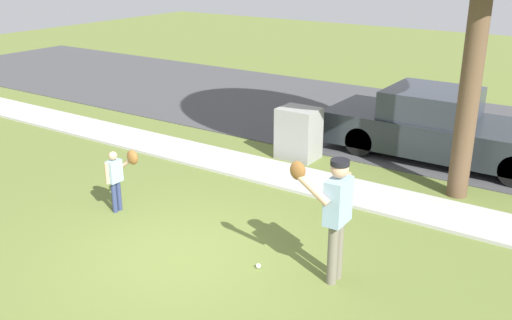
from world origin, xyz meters
TOP-DOWN VIEW (x-y plane):
  - ground_plane at (0.00, 3.50)m, footprint 48.00×48.00m
  - sidewalk_strip at (0.00, 3.60)m, footprint 36.00×1.20m
  - road_surface at (0.00, 8.60)m, footprint 36.00×6.80m
  - person_adult at (2.13, 0.67)m, footprint 0.70×0.66m
  - person_child at (-1.94, 0.62)m, footprint 0.48×0.44m
  - baseball at (1.12, 0.36)m, footprint 0.07×0.07m
  - utility_cabinet at (-0.77, 4.74)m, footprint 0.85×0.67m
  - parked_pickup_dark at (1.82, 6.48)m, footprint 5.20×1.95m

SIDE VIEW (x-z plane):
  - ground_plane at x=0.00m, z-range 0.00..0.00m
  - road_surface at x=0.00m, z-range 0.00..0.02m
  - sidewalk_strip at x=0.00m, z-range 0.00..0.06m
  - baseball at x=1.12m, z-range 0.00..0.07m
  - utility_cabinet at x=-0.77m, z-range 0.00..1.12m
  - parked_pickup_dark at x=1.82m, z-range -0.06..1.41m
  - person_child at x=-1.94m, z-range 0.16..1.30m
  - person_adult at x=2.13m, z-range 0.22..1.99m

